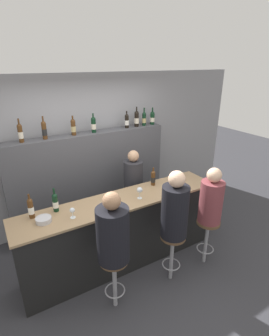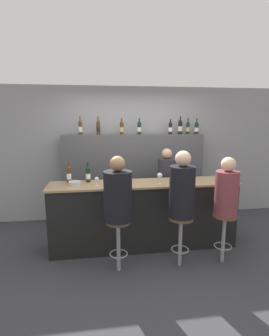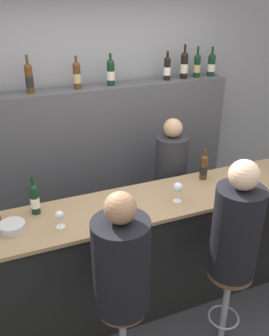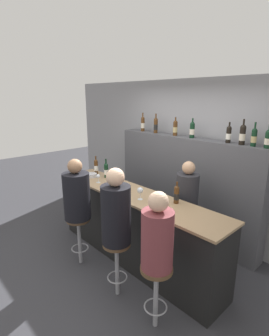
{
  "view_description": "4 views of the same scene",
  "coord_description": "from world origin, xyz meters",
  "px_view_note": "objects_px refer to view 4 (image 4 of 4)",
  "views": [
    {
      "loc": [
        -1.44,
        -2.48,
        2.75
      ],
      "look_at": [
        0.18,
        0.24,
        1.46
      ],
      "focal_mm": 28.0,
      "sensor_mm": 36.0,
      "label": 1
    },
    {
      "loc": [
        -0.7,
        -3.54,
        2.0
      ],
      "look_at": [
        -0.15,
        0.28,
        1.26
      ],
      "focal_mm": 28.0,
      "sensor_mm": 36.0,
      "label": 2
    },
    {
      "loc": [
        -1.05,
        -2.05,
        2.58
      ],
      "look_at": [
        -0.11,
        0.26,
        1.35
      ],
      "focal_mm": 40.0,
      "sensor_mm": 36.0,
      "label": 3
    },
    {
      "loc": [
        2.49,
        -2.02,
        2.33
      ],
      "look_at": [
        0.04,
        0.25,
        1.4
      ],
      "focal_mm": 28.0,
      "sensor_mm": 36.0,
      "label": 4
    }
  ],
  "objects_px": {
    "wine_bottle_counter_2": "(177,194)",
    "wine_bottle_backbar_1": "(156,125)",
    "bar_stool_middle": "(117,255)",
    "bartender": "(186,216)",
    "wine_bottle_counter_0": "(96,166)",
    "guest_seated_left": "(77,194)",
    "wine_glass_1": "(140,191)",
    "guest_seated_middle": "(116,211)",
    "wine_glass_0": "(98,177)",
    "bar_stool_right": "(156,282)",
    "wine_bottle_backbar_0": "(143,124)",
    "wine_bottle_counter_1": "(106,170)",
    "guest_seated_right": "(157,236)",
    "wine_bottle_backbar_5": "(243,135)",
    "wine_bottle_backbar_4": "(229,134)",
    "bar_stool_left": "(79,229)",
    "wine_bottle_backbar_6": "(254,137)",
    "metal_bowl": "(91,175)",
    "wine_bottle_backbar_7": "(268,139)",
    "wine_bottle_backbar_3": "(192,130)"
  },
  "relations": [
    {
      "from": "bar_stool_left",
      "to": "guest_seated_right",
      "type": "distance_m",
      "value": 1.55
    },
    {
      "from": "wine_bottle_counter_1",
      "to": "wine_glass_1",
      "type": "distance_m",
      "value": 1.09
    },
    {
      "from": "wine_bottle_counter_2",
      "to": "wine_glass_0",
      "type": "bearing_deg",
      "value": -169.31
    },
    {
      "from": "wine_bottle_counter_1",
      "to": "bar_stool_right",
      "type": "bearing_deg",
      "value": -23.02
    },
    {
      "from": "wine_glass_1",
      "to": "guest_seated_middle",
      "type": "xyz_separation_m",
      "value": [
        0.17,
        -0.54,
        -0.06
      ]
    },
    {
      "from": "wine_bottle_backbar_1",
      "to": "bar_stool_right",
      "type": "relative_size",
      "value": 0.48
    },
    {
      "from": "wine_bottle_counter_1",
      "to": "wine_bottle_counter_2",
      "type": "relative_size",
      "value": 1.12
    },
    {
      "from": "wine_bottle_counter_0",
      "to": "wine_bottle_backbar_4",
      "type": "relative_size",
      "value": 1.08
    },
    {
      "from": "wine_bottle_backbar_4",
      "to": "wine_glass_0",
      "type": "distance_m",
      "value": 2.01
    },
    {
      "from": "wine_bottle_counter_1",
      "to": "guest_seated_right",
      "type": "relative_size",
      "value": 0.4
    },
    {
      "from": "wine_bottle_counter_1",
      "to": "guest_seated_middle",
      "type": "xyz_separation_m",
      "value": [
        1.23,
        -0.79,
        -0.06
      ]
    },
    {
      "from": "metal_bowl",
      "to": "guest_seated_middle",
      "type": "bearing_deg",
      "value": -23.69
    },
    {
      "from": "wine_bottle_counter_2",
      "to": "wine_bottle_backbar_1",
      "type": "distance_m",
      "value": 1.74
    },
    {
      "from": "wine_bottle_backbar_7",
      "to": "bar_stool_middle",
      "type": "bearing_deg",
      "value": -115.81
    },
    {
      "from": "bar_stool_left",
      "to": "bar_stool_right",
      "type": "height_order",
      "value": "same"
    },
    {
      "from": "bar_stool_right",
      "to": "wine_bottle_counter_2",
      "type": "bearing_deg",
      "value": 117.03
    },
    {
      "from": "wine_bottle_backbar_6",
      "to": "bartender",
      "type": "relative_size",
      "value": 0.21
    },
    {
      "from": "wine_bottle_backbar_0",
      "to": "bartender",
      "type": "relative_size",
      "value": 0.23
    },
    {
      "from": "wine_bottle_backbar_0",
      "to": "bar_stool_left",
      "type": "bearing_deg",
      "value": -73.06
    },
    {
      "from": "wine_bottle_counter_0",
      "to": "guest_seated_left",
      "type": "distance_m",
      "value": 1.04
    },
    {
      "from": "wine_bottle_counter_0",
      "to": "metal_bowl",
      "type": "distance_m",
      "value": 0.22
    },
    {
      "from": "wine_bottle_backbar_1",
      "to": "bartender",
      "type": "xyz_separation_m",
      "value": [
        1.16,
        -0.59,
        -1.14
      ]
    },
    {
      "from": "wine_bottle_backbar_0",
      "to": "guest_seated_right",
      "type": "xyz_separation_m",
      "value": [
        2.0,
        -1.77,
        -0.78
      ]
    },
    {
      "from": "wine_bottle_backbar_4",
      "to": "bar_stool_middle",
      "type": "height_order",
      "value": "wine_bottle_backbar_4"
    },
    {
      "from": "guest_seated_middle",
      "to": "guest_seated_right",
      "type": "relative_size",
      "value": 1.12
    },
    {
      "from": "bar_stool_middle",
      "to": "bartender",
      "type": "distance_m",
      "value": 1.19
    },
    {
      "from": "wine_bottle_backbar_5",
      "to": "wine_bottle_counter_1",
      "type": "bearing_deg",
      "value": -150.87
    },
    {
      "from": "bar_stool_middle",
      "to": "wine_bottle_backbar_3",
      "type": "bearing_deg",
      "value": 99.11
    },
    {
      "from": "bar_stool_left",
      "to": "wine_bottle_backbar_5",
      "type": "bearing_deg",
      "value": 52.33
    },
    {
      "from": "wine_bottle_backbar_3",
      "to": "bar_stool_right",
      "type": "bearing_deg",
      "value": -62.84
    },
    {
      "from": "wine_bottle_backbar_0",
      "to": "wine_bottle_backbar_7",
      "type": "relative_size",
      "value": 1.11
    },
    {
      "from": "wine_glass_1",
      "to": "bartender",
      "type": "height_order",
      "value": "bartender"
    },
    {
      "from": "wine_glass_0",
      "to": "bar_stool_right",
      "type": "height_order",
      "value": "wine_glass_0"
    },
    {
      "from": "bar_stool_left",
      "to": "wine_bottle_counter_1",
      "type": "bearing_deg",
      "value": 116.36
    },
    {
      "from": "wine_glass_1",
      "to": "bar_stool_middle",
      "type": "height_order",
      "value": "wine_glass_1"
    },
    {
      "from": "wine_bottle_counter_1",
      "to": "wine_bottle_backbar_5",
      "type": "xyz_separation_m",
      "value": [
        1.75,
        0.98,
        0.67
      ]
    },
    {
      "from": "bar_stool_left",
      "to": "guest_seated_left",
      "type": "xyz_separation_m",
      "value": [
        0.0,
        -0.0,
        0.52
      ]
    },
    {
      "from": "wine_bottle_counter_1",
      "to": "wine_bottle_backbar_1",
      "type": "height_order",
      "value": "wine_bottle_backbar_1"
    },
    {
      "from": "wine_bottle_backbar_1",
      "to": "bar_stool_middle",
      "type": "distance_m",
      "value": 2.43
    },
    {
      "from": "wine_bottle_backbar_3",
      "to": "guest_seated_left",
      "type": "distance_m",
      "value": 2.0
    },
    {
      "from": "guest_seated_left",
      "to": "bar_stool_middle",
      "type": "xyz_separation_m",
      "value": [
        0.84,
        0.0,
        -0.52
      ]
    },
    {
      "from": "wine_bottle_backbar_6",
      "to": "guest_seated_right",
      "type": "relative_size",
      "value": 0.4
    },
    {
      "from": "wine_glass_1",
      "to": "wine_bottle_backbar_4",
      "type": "bearing_deg",
      "value": 68.02
    },
    {
      "from": "bar_stool_right",
      "to": "guest_seated_right",
      "type": "height_order",
      "value": "guest_seated_right"
    },
    {
      "from": "guest_seated_right",
      "to": "bartender",
      "type": "relative_size",
      "value": 0.53
    },
    {
      "from": "wine_bottle_counter_1",
      "to": "wine_bottle_counter_2",
      "type": "distance_m",
      "value": 1.45
    },
    {
      "from": "wine_bottle_backbar_0",
      "to": "wine_glass_0",
      "type": "xyz_separation_m",
      "value": [
        0.28,
        -1.23,
        -0.7
      ]
    },
    {
      "from": "metal_bowl",
      "to": "guest_seated_left",
      "type": "xyz_separation_m",
      "value": [
        0.58,
        -0.62,
        -0.0
      ]
    },
    {
      "from": "wine_bottle_backbar_1",
      "to": "wine_bottle_backbar_5",
      "type": "xyz_separation_m",
      "value": [
        1.58,
        0.0,
        0.0
      ]
    },
    {
      "from": "bar_stool_right",
      "to": "wine_bottle_backbar_1",
      "type": "bearing_deg",
      "value": 133.51
    }
  ]
}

